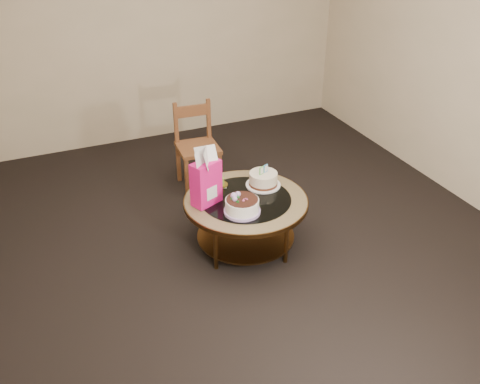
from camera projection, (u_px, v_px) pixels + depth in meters
name	position (u px, v px, depth m)	size (l,w,h in m)	color
ground	(246.00, 244.00, 4.57)	(5.00, 5.00, 0.00)	black
room_walls	(247.00, 68.00, 3.79)	(4.52, 5.02, 2.61)	beige
coffee_table	(246.00, 207.00, 4.38)	(1.02, 1.02, 0.46)	brown
decorated_cake	(242.00, 206.00, 4.13)	(0.29, 0.29, 0.17)	#B493D0
cream_cake	(263.00, 179.00, 4.50)	(0.30, 0.30, 0.19)	white
gift_bag	(206.00, 177.00, 4.17)	(0.27, 0.23, 0.47)	#EC166D
pillar_candle	(221.00, 183.00, 4.51)	(0.12, 0.12, 0.09)	#E2C75D
dining_chair	(197.00, 145.00, 5.28)	(0.42, 0.42, 0.85)	brown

